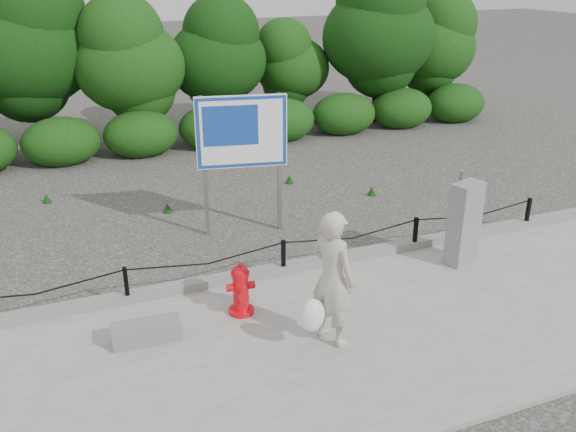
# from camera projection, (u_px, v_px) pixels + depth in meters

# --- Properties ---
(ground) EXTENTS (90.00, 90.00, 0.00)m
(ground) POSITION_uv_depth(u_px,v_px,m) (283.00, 278.00, 10.02)
(ground) COLOR #2D2B28
(ground) RESTS_ON ground
(sidewalk) EXTENTS (14.00, 4.00, 0.08)m
(sidewalk) POSITION_uv_depth(u_px,v_px,m) (337.00, 341.00, 8.29)
(sidewalk) COLOR gray
(sidewalk) RESTS_ON ground
(curb) EXTENTS (14.00, 0.22, 0.14)m
(curb) POSITION_uv_depth(u_px,v_px,m) (282.00, 268.00, 10.00)
(curb) COLOR slate
(curb) RESTS_ON sidewalk
(chain_barrier) EXTENTS (10.06, 0.06, 0.60)m
(chain_barrier) POSITION_uv_depth(u_px,v_px,m) (283.00, 253.00, 9.84)
(chain_barrier) COLOR black
(chain_barrier) RESTS_ON sidewalk
(treeline) EXTENTS (20.09, 3.86, 4.81)m
(treeline) POSITION_uv_depth(u_px,v_px,m) (181.00, 50.00, 16.84)
(treeline) COLOR black
(treeline) RESTS_ON ground
(fire_hydrant) EXTENTS (0.42, 0.44, 0.79)m
(fire_hydrant) POSITION_uv_depth(u_px,v_px,m) (241.00, 290.00, 8.74)
(fire_hydrant) COLOR red
(fire_hydrant) RESTS_ON sidewalk
(pedestrian) EXTENTS (0.86, 0.81, 1.88)m
(pedestrian) POSITION_uv_depth(u_px,v_px,m) (331.00, 280.00, 7.90)
(pedestrian) COLOR #B6B39C
(pedestrian) RESTS_ON sidewalk
(concrete_block) EXTENTS (0.92, 0.38, 0.29)m
(concrete_block) POSITION_uv_depth(u_px,v_px,m) (147.00, 332.00, 8.17)
(concrete_block) COLOR slate
(concrete_block) RESTS_ON sidewalk
(utility_cabinet) EXTENTS (0.61, 0.47, 1.57)m
(utility_cabinet) POSITION_uv_depth(u_px,v_px,m) (464.00, 223.00, 10.09)
(utility_cabinet) COLOR gray
(utility_cabinet) RESTS_ON sidewalk
(advertising_sign) EXTENTS (1.63, 0.42, 2.64)m
(advertising_sign) POSITION_uv_depth(u_px,v_px,m) (241.00, 138.00, 10.95)
(advertising_sign) COLOR slate
(advertising_sign) RESTS_ON ground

